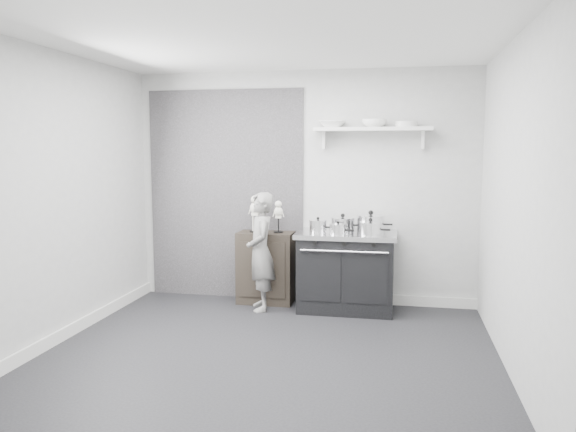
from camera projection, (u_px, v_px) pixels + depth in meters
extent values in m
plane|color=black|center=(269.00, 352.00, 4.99)|extent=(4.00, 4.00, 0.00)
cube|color=#A5A5A3|center=(303.00, 188.00, 6.58)|extent=(4.00, 0.02, 2.70)
cube|color=#A5A5A3|center=(193.00, 231.00, 3.08)|extent=(4.00, 0.02, 2.70)
cube|color=#A5A5A3|center=(59.00, 198.00, 5.22)|extent=(0.02, 3.60, 2.70)
cube|color=#A5A5A3|center=(514.00, 206.00, 4.44)|extent=(0.02, 3.60, 2.70)
cube|color=silver|center=(268.00, 40.00, 4.67)|extent=(4.00, 3.60, 0.02)
cube|color=black|center=(226.00, 195.00, 6.77)|extent=(1.90, 0.02, 2.50)
cube|color=silver|center=(387.00, 299.00, 6.52)|extent=(2.00, 0.03, 0.12)
cube|color=silver|center=(67.00, 332.00, 5.37)|extent=(0.03, 3.60, 0.12)
cube|color=silver|center=(373.00, 129.00, 6.22)|extent=(1.30, 0.26, 0.04)
cube|color=silver|center=(324.00, 140.00, 6.41)|extent=(0.03, 0.12, 0.20)
cube|color=silver|center=(423.00, 140.00, 6.20)|extent=(0.03, 0.12, 0.20)
cube|color=black|center=(346.00, 273.00, 6.28)|extent=(1.04, 0.62, 0.83)
cube|color=silver|center=(347.00, 235.00, 6.22)|extent=(1.10, 0.66, 0.05)
cube|color=black|center=(320.00, 277.00, 6.02)|extent=(0.44, 0.02, 0.54)
cube|color=black|center=(367.00, 279.00, 5.92)|extent=(0.44, 0.02, 0.54)
cylinder|color=silver|center=(344.00, 252.00, 5.91)|extent=(0.93, 0.02, 0.02)
cylinder|color=black|center=(315.00, 243.00, 5.97)|extent=(0.04, 0.03, 0.04)
cylinder|color=black|center=(344.00, 243.00, 5.91)|extent=(0.04, 0.03, 0.04)
cylinder|color=black|center=(374.00, 244.00, 5.85)|extent=(0.04, 0.03, 0.04)
cube|color=black|center=(266.00, 267.00, 6.59)|extent=(0.64, 0.38, 0.84)
imported|color=slate|center=(261.00, 252.00, 6.25)|extent=(0.46, 0.56, 1.32)
cylinder|color=white|center=(318.00, 227.00, 6.19)|extent=(0.19, 0.19, 0.13)
cylinder|color=white|center=(318.00, 221.00, 6.18)|extent=(0.19, 0.19, 0.02)
sphere|color=black|center=(318.00, 218.00, 6.17)|extent=(0.03, 0.03, 0.03)
cylinder|color=black|center=(330.00, 227.00, 6.16)|extent=(0.10, 0.02, 0.02)
cylinder|color=white|center=(343.00, 225.00, 6.31)|extent=(0.26, 0.26, 0.14)
cylinder|color=white|center=(343.00, 218.00, 6.30)|extent=(0.27, 0.27, 0.02)
sphere|color=black|center=(343.00, 215.00, 6.30)|extent=(0.05, 0.05, 0.05)
cylinder|color=black|center=(358.00, 225.00, 6.28)|extent=(0.10, 0.02, 0.02)
cylinder|color=white|center=(371.00, 224.00, 6.26)|extent=(0.30, 0.30, 0.17)
cylinder|color=white|center=(371.00, 216.00, 6.25)|extent=(0.31, 0.31, 0.02)
sphere|color=black|center=(371.00, 213.00, 6.25)|extent=(0.05, 0.05, 0.05)
cylinder|color=black|center=(388.00, 224.00, 6.23)|extent=(0.10, 0.02, 0.02)
cylinder|color=white|center=(370.00, 229.00, 5.99)|extent=(0.24, 0.24, 0.13)
cylinder|color=white|center=(370.00, 223.00, 5.98)|extent=(0.25, 0.25, 0.02)
sphere|color=black|center=(370.00, 220.00, 5.98)|extent=(0.04, 0.04, 0.04)
cylinder|color=black|center=(386.00, 230.00, 5.96)|extent=(0.10, 0.02, 0.02)
cylinder|color=white|center=(338.00, 230.00, 6.05)|extent=(0.17, 0.17, 0.10)
cylinder|color=white|center=(338.00, 225.00, 6.04)|extent=(0.18, 0.18, 0.01)
sphere|color=black|center=(338.00, 223.00, 6.04)|extent=(0.03, 0.03, 0.03)
cylinder|color=black|center=(349.00, 230.00, 6.02)|extent=(0.10, 0.02, 0.02)
imported|color=white|center=(332.00, 124.00, 6.30)|extent=(0.30, 0.30, 0.07)
imported|color=white|center=(374.00, 123.00, 6.21)|extent=(0.27, 0.27, 0.08)
cylinder|color=silver|center=(406.00, 124.00, 6.14)|extent=(0.24, 0.24, 0.06)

